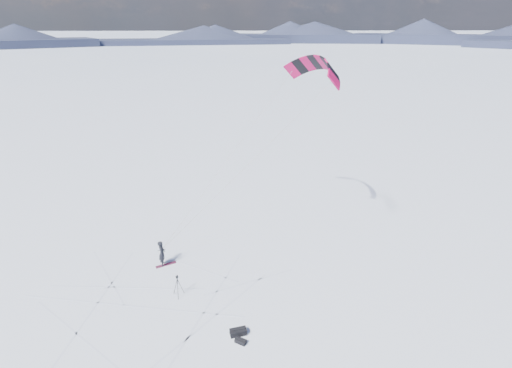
{
  "coord_description": "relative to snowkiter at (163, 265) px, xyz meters",
  "views": [
    {
      "loc": [
        3.79,
        -17.58,
        15.34
      ],
      "look_at": [
        5.21,
        6.13,
        5.03
      ],
      "focal_mm": 26.0,
      "sensor_mm": 36.0,
      "label": 1
    }
  ],
  "objects": [
    {
      "name": "tripod",
      "position": [
        1.49,
        -3.25,
        0.93
      ],
      "size": [
        0.67,
        0.59,
        1.45
      ],
      "rotation": [
        0.0,
        0.0,
        0.57
      ],
      "color": "black",
      "rests_on": "ground"
    },
    {
      "name": "horizon_hills",
      "position": [
        1.36,
        -4.06,
        3.72
      ],
      "size": [
        704.0,
        704.42,
        8.98
      ],
      "color": "black",
      "rests_on": "ground"
    },
    {
      "name": "gear_bag_b",
      "position": [
        5.2,
        -7.16,
        0.12
      ],
      "size": [
        0.67,
        0.56,
        0.28
      ],
      "rotation": [
        0.0,
        0.0,
        -0.54
      ],
      "color": "black",
      "rests_on": "ground"
    },
    {
      "name": "snow_tracks",
      "position": [
        0.79,
        -4.78,
        0.0
      ],
      "size": [
        17.62,
        14.39,
        0.01
      ],
      "color": "silver",
      "rests_on": "ground"
    },
    {
      "name": "ground",
      "position": [
        1.36,
        -4.06,
        0.0
      ],
      "size": [
        1800.0,
        1800.0,
        0.0
      ],
      "primitive_type": "plane",
      "color": "white"
    },
    {
      "name": "snowkiter",
      "position": [
        0.0,
        0.0,
        0.0
      ],
      "size": [
        0.56,
        0.75,
        1.87
      ],
      "primitive_type": "imported",
      "rotation": [
        0.0,
        0.0,
        1.75
      ],
      "color": "black",
      "rests_on": "ground"
    },
    {
      "name": "power_kite",
      "position": [
        10.73,
        3.99,
        12.52
      ],
      "size": [
        12.19,
        6.79,
        12.24
      ],
      "color": "#B10945",
      "rests_on": "ground"
    },
    {
      "name": "gear_bag_a",
      "position": [
        5.09,
        -6.59,
        0.18
      ],
      "size": [
        0.95,
        0.59,
        0.4
      ],
      "rotation": [
        0.0,
        0.0,
        0.21
      ],
      "color": "black",
      "rests_on": "ground"
    },
    {
      "name": "snowboard",
      "position": [
        0.19,
        -0.04,
        0.02
      ],
      "size": [
        1.39,
        0.82,
        0.04
      ],
      "primitive_type": "cube",
      "rotation": [
        0.0,
        0.0,
        0.43
      ],
      "color": "maroon",
      "rests_on": "ground"
    }
  ]
}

